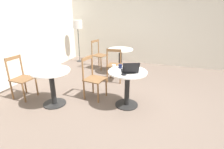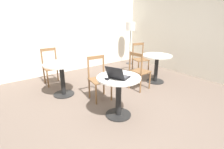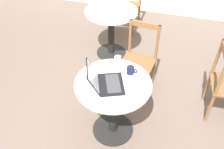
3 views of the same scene
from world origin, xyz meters
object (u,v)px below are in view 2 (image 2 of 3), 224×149
floor_lamp (131,28)px  mug (118,71)px  laptop (118,76)px  mouse (107,79)px  cafe_table_near (119,88)px  drinking_glass (108,70)px  chair_mid_left (139,71)px  cafe_table_mid (157,63)px  cafe_table_far (62,73)px  chair_near_back (99,79)px  chair_mid_back (140,59)px  chair_far_back (51,67)px

floor_lamp → mug: size_ratio=13.46×
laptop → mouse: 0.20m
cafe_table_near → mug: size_ratio=6.78×
floor_lamp → drinking_glass: size_ratio=13.64×
cafe_table_near → laptop: size_ratio=1.76×
chair_mid_left → laptop: bearing=-150.2°
cafe_table_mid → mug: (-1.74, -0.51, 0.25)m
chair_mid_left → mug: chair_mid_left is taller
cafe_table_mid → laptop: size_ratio=1.76×
cafe_table_far → floor_lamp: bearing=19.6°
floor_lamp → mug: bearing=-136.5°
cafe_table_near → laptop: 0.27m
chair_near_back → laptop: laptop is taller
floor_lamp → mug: floor_lamp is taller
cafe_table_mid → drinking_glass: drinking_glass is taller
cafe_table_mid → floor_lamp: (0.71, 1.81, 0.76)m
cafe_table_far → floor_lamp: size_ratio=0.50×
floor_lamp → laptop: (-2.64, -2.56, -0.50)m
cafe_table_near → drinking_glass: 0.38m
chair_mid_back → laptop: size_ratio=2.15×
laptop → mug: 0.31m
laptop → cafe_table_near: bearing=42.5°
chair_far_back → mouse: size_ratio=9.23×
chair_mid_back → mug: bearing=-145.8°
cafe_table_near → mug: bearing=55.3°
floor_lamp → mug: 3.41m
cafe_table_mid → chair_mid_back: 0.83m
cafe_table_far → chair_mid_back: 2.52m
mouse → floor_lamp: bearing=41.6°
floor_lamp → laptop: size_ratio=3.49×
mug → cafe_table_mid: bearing=16.4°
cafe_table_near → mouse: size_ratio=7.56×
cafe_table_far → drinking_glass: size_ratio=6.87×
floor_lamp → chair_mid_back: bearing=-116.9°
cafe_table_mid → chair_mid_left: 0.74m
mug → drinking_glass: (-0.16, 0.08, 0.02)m
cafe_table_far → mouse: (0.21, -1.42, 0.23)m
laptop → chair_far_back: bearing=98.3°
chair_near_back → chair_mid_back: (1.96, 0.71, 0.00)m
floor_lamp → drinking_glass: bearing=-139.3°
cafe_table_far → drinking_glass: (0.42, -1.16, 0.27)m
cafe_table_mid → chair_near_back: size_ratio=0.82×
chair_mid_left → laptop: 1.42m
cafe_table_mid → laptop: laptop is taller
cafe_table_far → chair_mid_back: (2.52, 0.07, -0.08)m
cafe_table_mid → chair_mid_left: chair_mid_left is taller
chair_mid_back → mouse: chair_mid_back is taller
cafe_table_mid → mug: size_ratio=6.78×
cafe_table_near → laptop: laptop is taller
cafe_table_far → laptop: size_ratio=1.76×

